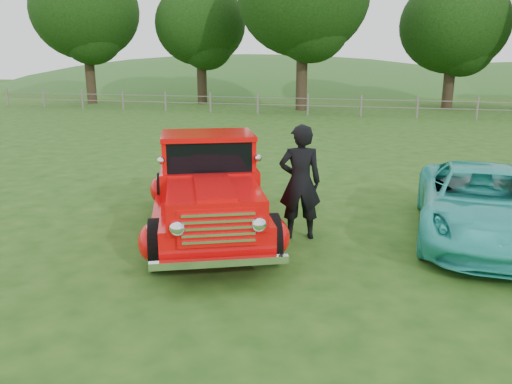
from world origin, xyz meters
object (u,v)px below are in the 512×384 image
(tree_mid_west, at_px, (200,25))
(tree_near_east, at_px, (454,25))
(man, at_px, (300,182))
(tree_far_west, at_px, (85,11))
(teal_sedan, at_px, (482,204))
(red_pickup, at_px, (209,189))

(tree_mid_west, xyz_separation_m, tree_near_east, (17.00, 1.00, -0.30))
(tree_mid_west, relative_size, man, 4.33)
(tree_far_west, xyz_separation_m, man, (20.75, -24.59, -5.51))
(tree_near_east, xyz_separation_m, man, (-4.25, -27.59, -4.27))
(tree_far_west, relative_size, man, 5.08)
(man, bearing_deg, teal_sedan, 178.04)
(teal_sedan, bearing_deg, tree_far_west, 136.09)
(tree_near_east, relative_size, man, 4.26)
(red_pickup, height_order, man, man)
(man, bearing_deg, tree_mid_west, -82.28)
(tree_mid_west, distance_m, red_pickup, 29.41)
(tree_far_west, distance_m, man, 32.65)
(tree_far_west, height_order, red_pickup, tree_far_west)
(tree_mid_west, bearing_deg, red_pickup, -67.34)
(red_pickup, bearing_deg, tree_mid_west, 87.71)
(tree_mid_west, distance_m, tree_near_east, 17.03)
(tree_mid_west, height_order, man, tree_mid_west)
(teal_sedan, bearing_deg, tree_mid_west, 122.53)
(tree_mid_west, relative_size, red_pickup, 1.61)
(tree_mid_west, xyz_separation_m, man, (12.75, -26.59, -4.57))
(tree_mid_west, distance_m, teal_sedan, 30.56)
(tree_mid_west, bearing_deg, tree_far_west, -165.96)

